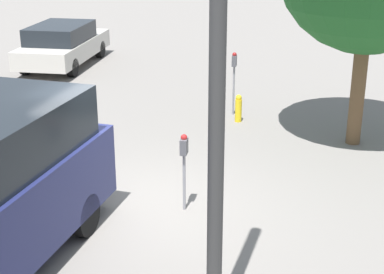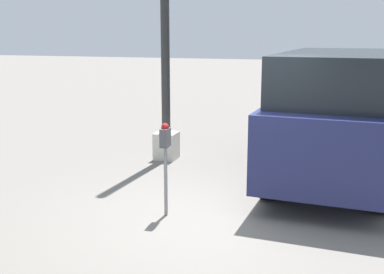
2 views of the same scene
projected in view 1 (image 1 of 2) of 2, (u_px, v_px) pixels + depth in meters
ground_plane at (142, 210)px, 9.85m from camera, size 80.00×80.00×0.00m
parking_meter_near at (184, 155)px, 9.53m from camera, size 0.21×0.12×1.34m
parking_meter_far at (234, 69)px, 14.25m from camera, size 0.21×0.12×1.56m
lamp_post at (216, 160)px, 6.18m from camera, size 0.44×0.44×6.22m
car_distant at (63, 44)px, 19.19m from camera, size 4.48×2.05×1.39m
fire_hydrant at (238, 108)px, 14.02m from camera, size 0.16×0.16×0.67m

